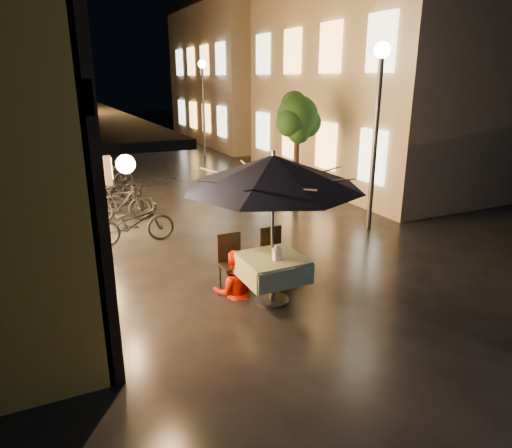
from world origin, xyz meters
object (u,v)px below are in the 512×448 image
cafe_table (272,268)px  patio_umbrella (273,172)px  person_yellow (282,246)px  person_orange (234,251)px  bicycle_0 (133,223)px  table_lantern (277,252)px  streetlamp_near (378,104)px

cafe_table → patio_umbrella: size_ratio=0.36×
cafe_table → person_yellow: size_ratio=0.69×
cafe_table → person_orange: 0.69m
patio_umbrella → cafe_table: bearing=-90.0°
person_orange → bicycle_0: person_orange is taller
patio_umbrella → bicycle_0: patio_umbrella is taller
patio_umbrella → table_lantern: size_ratio=11.11×
table_lantern → patio_umbrella: bearing=90.0°
person_yellow → person_orange: bearing=-3.0°
patio_umbrella → person_orange: bearing=131.0°
person_yellow → bicycle_0: (-1.95, 3.21, -0.25)m
streetlamp_near → person_orange: bearing=-156.5°
table_lantern → person_orange: 0.81m
bicycle_0 → streetlamp_near: bearing=-103.2°
patio_umbrella → bicycle_0: 4.34m
patio_umbrella → table_lantern: (-0.00, -0.16, -1.23)m
patio_umbrella → person_yellow: patio_umbrella is taller
table_lantern → person_orange: (-0.44, 0.66, -0.15)m
cafe_table → person_yellow: bearing=47.8°
table_lantern → bicycle_0: bearing=111.0°
cafe_table → person_yellow: person_yellow is taller
cafe_table → table_lantern: table_lantern is taller
cafe_table → table_lantern: bearing=-90.0°
table_lantern → person_orange: person_orange is taller
streetlamp_near → person_orange: size_ratio=2.76×
cafe_table → person_orange: (-0.44, 0.50, 0.18)m
bicycle_0 → cafe_table: bearing=-157.2°
streetlamp_near → patio_umbrella: size_ratio=1.52×
person_yellow → cafe_table: bearing=44.4°
streetlamp_near → patio_umbrella: (-3.84, -2.37, -0.77)m
streetlamp_near → person_yellow: (-3.38, -1.86, -2.20)m
patio_umbrella → person_orange: (-0.44, 0.50, -1.38)m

